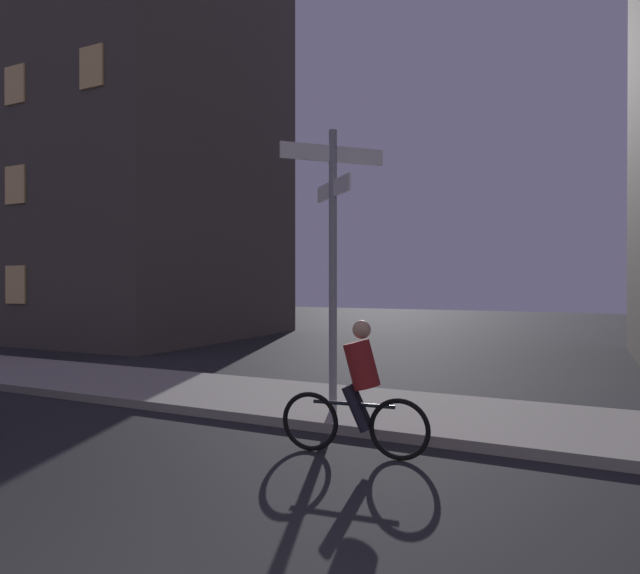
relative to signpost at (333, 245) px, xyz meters
name	(u,v)px	position (x,y,z in m)	size (l,w,h in m)	color
sidewalk_kerb	(402,412)	(0.85, 0.71, -2.54)	(40.00, 2.67, 0.14)	gray
signpost	(333,245)	(0.00, 0.00, 0.00)	(1.16, 1.16, 4.16)	gray
cyclist	(358,393)	(0.91, -1.34, -1.86)	(1.82, 0.36, 1.61)	black
building_left_block	(127,57)	(-12.75, 8.78, 8.33)	(9.98, 9.45, 21.87)	#4C443D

